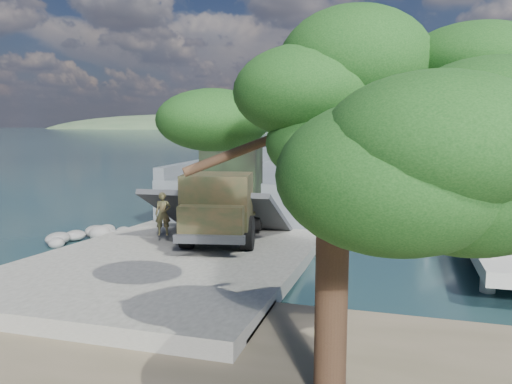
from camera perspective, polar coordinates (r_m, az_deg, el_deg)
name	(u,v)px	position (r m, az deg, el deg)	size (l,w,h in m)	color
ground	(198,253)	(22.24, -6.65, -6.99)	(1400.00, 1400.00, 0.00)	#19343C
boat_ramp	(189,254)	(21.29, -7.70, -6.99)	(10.00, 18.00, 0.50)	#66655D
shoreline_rocks	(83,242)	(25.62, -19.17, -5.40)	(3.20, 5.60, 0.90)	#60605D
distant_headlands	(440,130)	(581.35, 20.24, 6.71)	(1000.00, 240.00, 48.00)	#345233
pier	(465,181)	(39.09, 22.75, 1.21)	(6.40, 44.00, 6.10)	#A3A49A
landing_craft	(293,180)	(42.41, 4.26, 1.36)	(10.66, 39.07, 11.54)	#4A5458
military_truck	(229,189)	(23.63, -3.15, 0.35)	(4.38, 9.44, 4.22)	black
soldier	(163,223)	(21.90, -10.56, -3.47)	(0.68, 0.45, 1.86)	black
overhang_tree	(311,122)	(9.60, 6.27, 7.92)	(7.79, 7.18, 7.08)	#311E13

